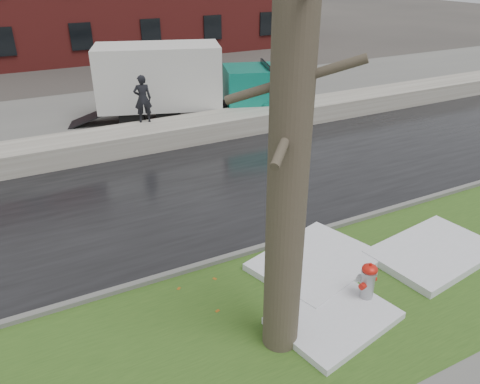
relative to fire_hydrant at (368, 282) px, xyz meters
name	(u,v)px	position (x,y,z in m)	size (l,w,h in m)	color
ground	(308,266)	(-0.28, 1.56, -0.53)	(120.00, 120.00, 0.00)	#47423D
verge	(343,298)	(-0.28, 0.31, -0.51)	(60.00, 4.50, 0.04)	#2A4B19
road	(221,186)	(-0.28, 6.06, -0.52)	(60.00, 7.00, 0.03)	black
parking_lot	(139,112)	(-0.28, 14.56, -0.52)	(60.00, 9.00, 0.03)	slate
curb	(284,241)	(-0.28, 2.56, -0.46)	(60.00, 0.15, 0.14)	slate
snowbank	(172,133)	(-0.28, 10.26, -0.16)	(60.00, 1.60, 0.75)	#B3B0A4
fire_hydrant	(368,282)	(0.00, 0.00, 0.00)	(0.46, 0.42, 0.92)	#999CA0
tree	(290,133)	(-2.04, -0.10, 3.39)	(1.50, 1.67, 7.72)	brown
box_truck	(184,81)	(1.14, 12.51, 1.11)	(9.29, 4.51, 3.10)	black
worker	(143,99)	(-1.08, 10.86, 1.07)	(0.62, 0.41, 1.71)	black
snow_patch_near	(316,262)	(-0.13, 1.46, -0.41)	(2.60, 2.00, 0.16)	silver
snow_patch_far	(334,318)	(-0.88, -0.16, -0.42)	(2.20, 1.60, 0.14)	silver
snow_patch_side	(434,252)	(2.47, 0.53, -0.40)	(2.80, 1.80, 0.18)	silver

